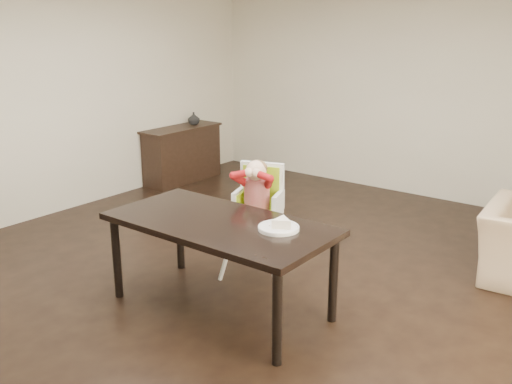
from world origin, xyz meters
TOP-DOWN VIEW (x-y plane):
  - ground at (0.00, 0.00)m, footprint 7.00×7.00m
  - room_walls at (0.00, 0.00)m, footprint 6.02×7.02m
  - dining_table at (0.19, -0.50)m, footprint 1.80×0.90m
  - high_chair at (-0.01, 0.25)m, footprint 0.57×0.57m
  - plate at (0.67, -0.37)m, footprint 0.33×0.33m
  - sideboard at (-2.78, 2.09)m, footprint 0.44×1.26m
  - vase at (-2.78, 2.35)m, footprint 0.21×0.22m

SIDE VIEW (x-z plane):
  - ground at x=0.00m, z-range 0.00..0.00m
  - sideboard at x=-2.78m, z-range 0.00..0.79m
  - dining_table at x=0.19m, z-range 0.30..1.05m
  - high_chair at x=-0.01m, z-range 0.22..1.29m
  - plate at x=0.67m, z-range 0.74..0.83m
  - vase at x=-2.78m, z-range 0.79..0.96m
  - room_walls at x=0.00m, z-range 0.50..3.21m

